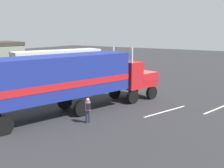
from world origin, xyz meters
name	(u,v)px	position (x,y,z in m)	size (l,w,h in m)	color
ground_plane	(140,97)	(0.00, 0.00, 0.00)	(120.00, 120.00, 0.00)	#2D2D30
lane_stripe_near	(165,111)	(-2.79, -3.50, 0.01)	(4.40, 0.16, 0.01)	silver
lane_stripe_mid	(219,108)	(0.18, -6.57, 0.01)	(4.40, 0.16, 0.01)	silver
semi_truck	(73,78)	(-6.53, 1.99, 2.52)	(14.27, 6.49, 4.50)	red
person_bystander	(88,109)	(-7.80, -0.29, 0.89)	(0.44, 0.47, 1.63)	#2D3347
parked_bus	(58,61)	(3.40, 13.10, 2.07)	(11.18, 6.32, 3.40)	silver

